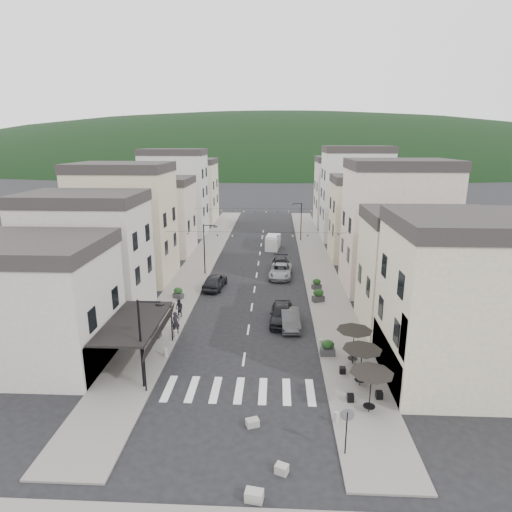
{
  "coord_description": "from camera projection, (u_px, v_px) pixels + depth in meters",
  "views": [
    {
      "loc": [
        2.2,
        -21.79,
        15.29
      ],
      "look_at": [
        0.13,
        21.68,
        3.5
      ],
      "focal_mm": 30.0,
      "sensor_mm": 36.0,
      "label": 1
    }
  ],
  "objects": [
    {
      "name": "parked_car_b",
      "position": [
        290.0,
        319.0,
        36.08
      ],
      "size": [
        1.7,
        4.39,
        1.43
      ],
      "primitive_type": "imported",
      "rotation": [
        0.0,
        0.0,
        0.05
      ],
      "color": "#37373A",
      "rests_on": "ground"
    },
    {
      "name": "bollards",
      "position": [
        243.0,
        357.0,
        30.3
      ],
      "size": [
        11.66,
        10.26,
        0.6
      ],
      "color": "gray",
      "rests_on": "ground"
    },
    {
      "name": "buildings_row_left",
      "position": [
        158.0,
        207.0,
        60.57
      ],
      "size": [
        10.2,
        54.16,
        14.0
      ],
      "color": "#ABA59C",
      "rests_on": "ground"
    },
    {
      "name": "bistro_building",
      "position": [
        470.0,
        309.0,
        26.99
      ],
      "size": [
        10.0,
        8.0,
        10.0
      ],
      "primitive_type": "cube",
      "color": "#B7AC91",
      "rests_on": "ground"
    },
    {
      "name": "traffic_sign",
      "position": [
        347.0,
        422.0,
        20.96
      ],
      "size": [
        0.7,
        0.07,
        2.7
      ],
      "color": "black",
      "rests_on": "ground"
    },
    {
      "name": "planter_lb",
      "position": [
        178.0,
        293.0,
        42.37
      ],
      "size": [
        1.13,
        0.89,
        1.12
      ],
      "rotation": [
        0.0,
        0.0,
        -0.39
      ],
      "color": "#303033",
      "rests_on": "sidewalk_left"
    },
    {
      "name": "parked_car_a",
      "position": [
        282.0,
        314.0,
        36.9
      ],
      "size": [
        2.2,
        4.98,
        1.67
      ],
      "primitive_type": "imported",
      "rotation": [
        0.0,
        0.0,
        -0.05
      ],
      "color": "black",
      "rests_on": "ground"
    },
    {
      "name": "pedestrian_a",
      "position": [
        176.0,
        323.0,
        34.57
      ],
      "size": [
        0.79,
        0.7,
        1.83
      ],
      "primitive_type": "imported",
      "rotation": [
        0.0,
        0.0,
        0.48
      ],
      "color": "black",
      "rests_on": "sidewalk_left"
    },
    {
      "name": "planter_ra",
      "position": [
        328.0,
        348.0,
        31.1
      ],
      "size": [
        1.08,
        0.61,
        1.19
      ],
      "rotation": [
        0.0,
        0.0,
        0.02
      ],
      "color": "#313134",
      "rests_on": "sidewalk_right"
    },
    {
      "name": "sidewalk_left",
      "position": [
        202.0,
        260.0,
        56.29
      ],
      "size": [
        4.0,
        76.0,
        0.12
      ],
      "primitive_type": "cube",
      "color": "slate",
      "rests_on": "ground"
    },
    {
      "name": "planter_rc",
      "position": [
        317.0,
        284.0,
        45.09
      ],
      "size": [
        1.11,
        0.88,
        1.1
      ],
      "rotation": [
        0.0,
        0.0,
        0.41
      ],
      "color": "#313133",
      "rests_on": "sidewalk_right"
    },
    {
      "name": "planter_rb",
      "position": [
        318.0,
        295.0,
        41.49
      ],
      "size": [
        1.29,
        1.03,
        1.27
      ],
      "rotation": [
        0.0,
        0.0,
        0.41
      ],
      "color": "#303033",
      "rests_on": "sidewalk_right"
    },
    {
      "name": "streetlamp_left_far",
      "position": [
        206.0,
        244.0,
        49.48
      ],
      "size": [
        1.7,
        0.56,
        6.0
      ],
      "color": "black",
      "rests_on": "ground"
    },
    {
      "name": "cafe_terrace",
      "position": [
        362.0,
        353.0,
        26.84
      ],
      "size": [
        2.5,
        8.1,
        2.53
      ],
      "color": "black",
      "rests_on": "ground"
    },
    {
      "name": "concrete_block_a",
      "position": [
        254.0,
        496.0,
        18.71
      ],
      "size": [
        0.87,
        0.62,
        0.5
      ],
      "primitive_type": "cube",
      "rotation": [
        0.0,
        0.0,
        -0.16
      ],
      "color": "gray",
      "rests_on": "ground"
    },
    {
      "name": "buildings_row_right",
      "position": [
        367.0,
        209.0,
        58.07
      ],
      "size": [
        10.2,
        54.16,
        14.5
      ],
      "color": "#B7AC91",
      "rests_on": "ground"
    },
    {
      "name": "streetlamp_right_far",
      "position": [
        299.0,
        218.0,
        66.3
      ],
      "size": [
        1.7,
        0.56,
        6.0
      ],
      "color": "black",
      "rests_on": "ground"
    },
    {
      "name": "parked_car_e",
      "position": [
        215.0,
        281.0,
        45.5
      ],
      "size": [
        2.44,
        4.96,
        1.63
      ],
      "primitive_type": "imported",
      "rotation": [
        0.0,
        0.0,
        3.03
      ],
      "color": "black",
      "rests_on": "ground"
    },
    {
      "name": "concrete_block_c",
      "position": [
        253.0,
        423.0,
        23.64
      ],
      "size": [
        0.83,
        0.72,
        0.4
      ],
      "primitive_type": "cube",
      "rotation": [
        0.0,
        0.0,
        0.36
      ],
      "color": "gray",
      "rests_on": "ground"
    },
    {
      "name": "parked_car_c",
      "position": [
        281.0,
        271.0,
        49.32
      ],
      "size": [
        2.89,
        5.52,
        1.48
      ],
      "primitive_type": "imported",
      "rotation": [
        0.0,
        0.0,
        -0.08
      ],
      "color": "gray",
      "rests_on": "ground"
    },
    {
      "name": "bunting_near",
      "position": [
        255.0,
        235.0,
        44.84
      ],
      "size": [
        19.0,
        0.28,
        0.62
      ],
      "color": "black",
      "rests_on": "ground"
    },
    {
      "name": "pedestrian_b",
      "position": [
        179.0,
        308.0,
        37.86
      ],
      "size": [
        0.99,
        0.94,
        1.61
      ],
      "primitive_type": "imported",
      "rotation": [
        0.0,
        0.0,
        -0.57
      ],
      "color": "black",
      "rests_on": "sidewalk_left"
    },
    {
      "name": "delivery_van",
      "position": [
        273.0,
        242.0,
        62.22
      ],
      "size": [
        2.25,
        4.54,
        2.09
      ],
      "rotation": [
        0.0,
        0.0,
        -0.12
      ],
      "color": "silver",
      "rests_on": "ground"
    },
    {
      "name": "boutique_building",
      "position": [
        19.0,
        309.0,
        29.59
      ],
      "size": [
        12.0,
        8.0,
        8.0
      ],
      "primitive_type": "cube",
      "color": "#ABA59C",
      "rests_on": "ground"
    },
    {
      "name": "parked_car_d",
      "position": [
        280.0,
        265.0,
        51.65
      ],
      "size": [
        2.17,
        5.16,
        1.49
      ],
      "primitive_type": "imported",
      "rotation": [
        0.0,
        0.0,
        -0.02
      ],
      "color": "black",
      "rests_on": "ground"
    },
    {
      "name": "sidewalk_right",
      "position": [
        316.0,
        262.0,
        55.6
      ],
      "size": [
        4.0,
        76.0,
        0.12
      ],
      "primitive_type": "cube",
      "color": "slate",
      "rests_on": "ground"
    },
    {
      "name": "streetlamp_left_near",
      "position": [
        145.0,
        335.0,
        26.34
      ],
      "size": [
        1.7,
        0.56,
        6.0
      ],
      "color": "black",
      "rests_on": "ground"
    },
    {
      "name": "bunting_far",
      "position": [
        261.0,
        211.0,
        60.27
      ],
      "size": [
        19.0,
        0.28,
        0.62
      ],
      "color": "black",
      "rests_on": "ground"
    },
    {
      "name": "concrete_block_b",
      "position": [
        282.0,
        469.0,
        20.26
      ],
      "size": [
        0.73,
        0.65,
        0.45
      ],
      "primitive_type": "cube",
      "rotation": [
        0.0,
        0.0,
        -0.41
      ],
      "color": "gray",
      "rests_on": "ground"
    },
    {
      "name": "hill_backdrop",
      "position": [
        274.0,
        162.0,
        314.35
      ],
      "size": [
        640.0,
        360.0,
        70.0
      ],
      "primitive_type": "ellipsoid",
      "color": "black",
      "rests_on": "ground"
    },
    {
      "name": "boutique_awning",
      "position": [
        138.0,
        323.0,
        29.45
      ],
      "size": [
        3.77,
        7.5,
        3.28
      ],
      "color": "black",
      "rests_on": "ground"
    },
    {
      "name": "planter_la",
      "position": [
        154.0,
        330.0,
        33.99
      ],
      "size": [
        1.16,
        0.75,
        1.21
      ],
      "rotation": [
        0.0,
        0.0,
        -0.15
      ],
      "color": "#323134",
      "rests_on": "sidewalk_left"
    },
    {
      "name": "ground",
      "position": [
        236.0,
        410.0,
        25.11
      ],
      "size": [
        700.0,
        700.0,
        0.0
      ],
      "primitive_type": "plane",
      "color": "black",
      "rests_on": "ground"
    }
  ]
}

